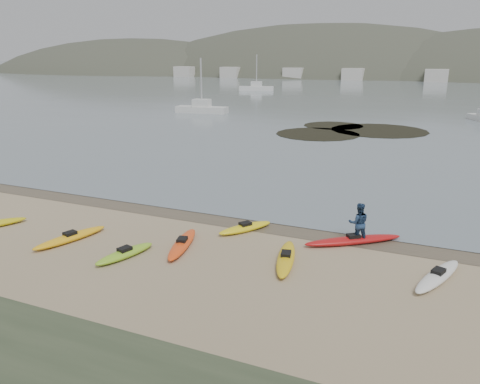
% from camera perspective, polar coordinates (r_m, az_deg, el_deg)
% --- Properties ---
extents(ground, '(600.00, 600.00, 0.00)m').
position_cam_1_polar(ground, '(24.79, 0.00, -3.33)').
color(ground, tan).
rests_on(ground, ground).
extents(wet_sand, '(60.00, 60.00, 0.00)m').
position_cam_1_polar(wet_sand, '(24.53, -0.28, -3.54)').
color(wet_sand, brown).
rests_on(wet_sand, ground).
extents(water, '(1200.00, 1200.00, 0.00)m').
position_cam_1_polar(water, '(321.67, 22.36, 13.69)').
color(water, slate).
rests_on(water, ground).
extents(kayaks, '(23.14, 8.69, 0.34)m').
position_cam_1_polar(kayaks, '(21.21, -3.60, -6.37)').
color(kayaks, yellow).
rests_on(kayaks, ground).
extents(person_east, '(1.12, 0.99, 1.92)m').
position_cam_1_polar(person_east, '(22.12, 14.26, -3.70)').
color(person_east, navy).
rests_on(person_east, ground).
extents(kelp_mats, '(15.83, 15.25, 0.04)m').
position_cam_1_polar(kelp_mats, '(55.40, 13.25, 7.29)').
color(kelp_mats, black).
rests_on(kelp_mats, water).
extents(moored_boats, '(91.70, 74.27, 1.16)m').
position_cam_1_polar(moored_boats, '(98.47, 21.08, 10.74)').
color(moored_boats, silver).
rests_on(moored_boats, ground).
extents(far_town, '(199.00, 5.00, 4.00)m').
position_cam_1_polar(far_town, '(166.58, 22.82, 12.94)').
color(far_town, beige).
rests_on(far_town, ground).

